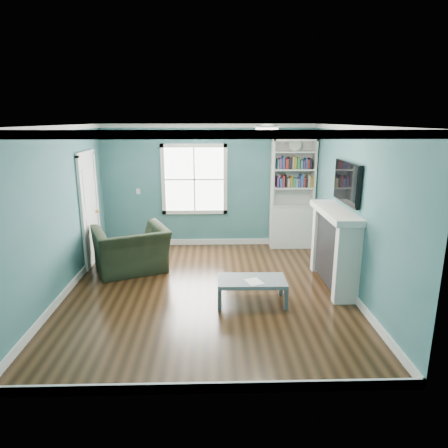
{
  "coord_description": "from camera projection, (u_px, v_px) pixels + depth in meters",
  "views": [
    {
      "loc": [
        0.09,
        -5.96,
        2.68
      ],
      "look_at": [
        0.27,
        0.4,
        1.01
      ],
      "focal_mm": 32.0,
      "sensor_mm": 36.0,
      "label": 1
    }
  ],
  "objects": [
    {
      "name": "room_walls",
      "position": [
        207.0,
        195.0,
        6.04
      ],
      "size": [
        5.0,
        5.0,
        5.0
      ],
      "color": "#306B69",
      "rests_on": "ground"
    },
    {
      "name": "paper_sheet",
      "position": [
        254.0,
        282.0,
        5.87
      ],
      "size": [
        0.3,
        0.33,
        0.0
      ],
      "primitive_type": "cube",
      "rotation": [
        0.0,
        0.0,
        0.36
      ],
      "color": "white",
      "rests_on": "coffee_table"
    },
    {
      "name": "trim",
      "position": [
        207.0,
        217.0,
        6.13
      ],
      "size": [
        4.5,
        5.0,
        2.6
      ],
      "color": "white",
      "rests_on": "ground"
    },
    {
      "name": "tv",
      "position": [
        347.0,
        183.0,
        6.26
      ],
      "size": [
        0.06,
        1.1,
        0.65
      ],
      "primitive_type": "cube",
      "color": "black",
      "rests_on": "fireplace"
    },
    {
      "name": "door",
      "position": [
        89.0,
        208.0,
        7.47
      ],
      "size": [
        0.12,
        0.98,
        2.17
      ],
      "color": "silver",
      "rests_on": "ground"
    },
    {
      "name": "floor",
      "position": [
        208.0,
        291.0,
        6.45
      ],
      "size": [
        5.0,
        5.0,
        0.0
      ],
      "primitive_type": "plane",
      "color": "black",
      "rests_on": "ground"
    },
    {
      "name": "fireplace",
      "position": [
        334.0,
        248.0,
        6.54
      ],
      "size": [
        0.44,
        1.58,
        1.3
      ],
      "color": "black",
      "rests_on": "ground"
    },
    {
      "name": "window",
      "position": [
        194.0,
        179.0,
        8.47
      ],
      "size": [
        1.4,
        0.06,
        1.5
      ],
      "color": "white",
      "rests_on": "room_walls"
    },
    {
      "name": "recliner",
      "position": [
        131.0,
        242.0,
        7.18
      ],
      "size": [
        1.46,
        1.23,
        1.09
      ],
      "primitive_type": "imported",
      "rotation": [
        0.0,
        0.0,
        -2.74
      ],
      "color": "black",
      "rests_on": "ground"
    },
    {
      "name": "coffee_table",
      "position": [
        252.0,
        282.0,
        5.97
      ],
      "size": [
        1.03,
        0.58,
        0.37
      ],
      "rotation": [
        0.0,
        0.0,
        -0.02
      ],
      "color": "#484F57",
      "rests_on": "ground"
    },
    {
      "name": "bookshelf",
      "position": [
        292.0,
        205.0,
        8.48
      ],
      "size": [
        0.9,
        0.35,
        2.31
      ],
      "color": "silver",
      "rests_on": "ground"
    },
    {
      "name": "ceiling_fixture",
      "position": [
        267.0,
        129.0,
        5.92
      ],
      "size": [
        0.38,
        0.38,
        0.15
      ],
      "color": "white",
      "rests_on": "room_walls"
    },
    {
      "name": "light_switch",
      "position": [
        138.0,
        191.0,
        8.5
      ],
      "size": [
        0.08,
        0.01,
        0.12
      ],
      "primitive_type": "cube",
      "color": "white",
      "rests_on": "room_walls"
    }
  ]
}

